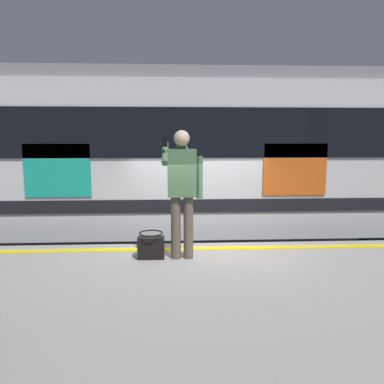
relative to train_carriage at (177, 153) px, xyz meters
The scene contains 8 objects.
ground_plane 3.46m from the train_carriage, 98.82° to the left, with size 26.49×26.49×0.00m, color #3D3D3F.
platform 4.91m from the train_carriage, 94.59° to the left, with size 17.66×4.33×1.14m, color gray.
safety_line 2.99m from the train_carriage, 97.83° to the left, with size 17.31×0.16×0.01m, color yellow.
track_rail_near 2.58m from the train_carriage, 116.86° to the left, with size 22.96×0.08×0.16m, color slate.
track_rail_far 2.58m from the train_carriage, 116.50° to the right, with size 22.96×0.08×0.16m, color slate.
train_carriage is the anchor object (origin of this frame).
passenger 3.07m from the train_carriage, 90.67° to the left, with size 0.57×0.55×1.83m.
handbag 3.31m from the train_carriage, 82.27° to the left, with size 0.38×0.34×0.38m.
Camera 1 is at (0.44, 5.77, 2.86)m, focal length 33.80 mm.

